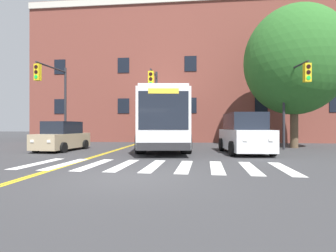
% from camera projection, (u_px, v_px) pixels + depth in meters
% --- Properties ---
extents(ground_plane, '(120.00, 120.00, 0.00)m').
position_uv_depth(ground_plane, '(128.00, 178.00, 7.65)').
color(ground_plane, '#38383A').
extents(crosswalk, '(10.00, 3.51, 0.01)m').
position_uv_depth(crosswalk, '(153.00, 166.00, 9.89)').
color(crosswalk, white).
rests_on(crosswalk, ground).
extents(lane_line_yellow_inner, '(0.12, 36.00, 0.01)m').
position_uv_depth(lane_line_yellow_inner, '(141.00, 142.00, 24.17)').
color(lane_line_yellow_inner, gold).
rests_on(lane_line_yellow_inner, ground).
extents(lane_line_yellow_outer, '(0.12, 36.00, 0.01)m').
position_uv_depth(lane_line_yellow_outer, '(142.00, 142.00, 24.15)').
color(lane_line_yellow_outer, gold).
rests_on(lane_line_yellow_outer, ground).
extents(city_bus, '(4.00, 11.95, 3.52)m').
position_uv_depth(city_bus, '(163.00, 120.00, 17.86)').
color(city_bus, white).
rests_on(city_bus, ground).
extents(car_tan_near_lane, '(2.15, 4.18, 1.79)m').
position_uv_depth(car_tan_near_lane, '(62.00, 137.00, 16.05)').
color(car_tan_near_lane, tan).
rests_on(car_tan_near_lane, ground).
extents(car_white_far_lane, '(2.53, 4.80, 2.22)m').
position_uv_depth(car_white_far_lane, '(244.00, 134.00, 14.48)').
color(car_white_far_lane, white).
rests_on(car_white_far_lane, ground).
extents(traffic_light_near_corner, '(0.54, 3.10, 5.27)m').
position_uv_depth(traffic_light_near_corner, '(293.00, 91.00, 15.60)').
color(traffic_light_near_corner, '#28282D').
rests_on(traffic_light_near_corner, ground).
extents(traffic_light_far_corner, '(0.51, 3.18, 5.68)m').
position_uv_depth(traffic_light_far_corner, '(55.00, 91.00, 17.50)').
color(traffic_light_far_corner, '#28282D').
rests_on(traffic_light_far_corner, ground).
extents(traffic_light_overhead, '(0.34, 2.75, 5.40)m').
position_uv_depth(traffic_light_overhead, '(154.00, 95.00, 17.70)').
color(traffic_light_overhead, '#28282D').
rests_on(traffic_light_overhead, ground).
extents(street_tree_curbside_large, '(9.10, 8.89, 9.81)m').
position_uv_depth(street_tree_curbside_large, '(294.00, 60.00, 18.03)').
color(street_tree_curbside_large, brown).
rests_on(street_tree_curbside_large, ground).
extents(building_facade, '(31.31, 9.09, 13.59)m').
position_uv_depth(building_facade, '(191.00, 77.00, 28.32)').
color(building_facade, brown).
rests_on(building_facade, ground).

